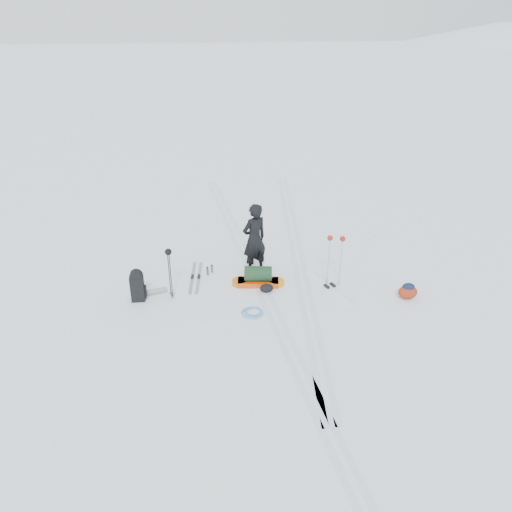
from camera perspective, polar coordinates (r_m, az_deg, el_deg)
The scene contains 14 objects.
ground at distance 12.97m, azimuth 0.63°, elevation -3.73°, with size 200.00×200.00×0.00m, color white.
snow_hill_backdrop at distance 137.53m, azimuth 21.19°, elevation -8.83°, with size 359.50×192.00×162.45m.
ski_tracks at distance 13.82m, azimuth 2.55°, elevation -1.70°, with size 3.38×17.97×0.01m.
skier at distance 13.28m, azimuth -0.19°, elevation 1.91°, with size 0.73×0.48×2.01m, color black.
pulk_sled at distance 13.05m, azimuth 0.25°, elevation -2.52°, with size 1.42×0.62×0.52m.
expedition_rucksack at distance 12.64m, azimuth -13.15°, elevation -3.36°, with size 0.87×0.51×0.83m.
ski_poles_black at distance 12.24m, azimuth -9.95°, elevation -0.22°, with size 0.17×0.18×1.36m.
ski_poles_silver at distance 12.73m, azimuth 9.12°, elevation 1.34°, with size 0.44×0.24×1.42m.
touring_skis_grey at distance 13.56m, azimuth -6.92°, elevation -2.42°, with size 0.46×1.76×0.06m.
touring_skis_white at distance 13.17m, azimuth 8.42°, elevation -3.47°, with size 0.84×1.90×0.07m.
rope_coil at distance 11.96m, azimuth -0.38°, elevation -6.43°, with size 0.68×0.68×0.06m.
small_daypack at distance 13.02m, azimuth 16.97°, elevation -3.86°, with size 0.61×0.59×0.42m.
thermos_pair at distance 13.67m, azimuth -5.32°, elevation -1.60°, with size 0.19×0.19×0.24m.
stuff_sack at distance 12.78m, azimuth 1.22°, elevation -3.69°, with size 0.41×0.36×0.21m.
Camera 1 is at (-1.87, -11.04, 6.54)m, focal length 35.00 mm.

